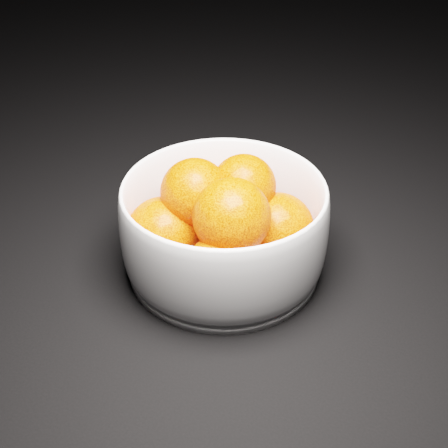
% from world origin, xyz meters
% --- Properties ---
extents(bowl, '(0.19, 0.19, 0.09)m').
position_xyz_m(bowl, '(-0.25, -0.01, 0.05)').
color(bowl, white).
rests_on(bowl, ground).
extents(orange_pile, '(0.17, 0.16, 0.11)m').
position_xyz_m(orange_pile, '(-0.25, -0.01, 0.06)').
color(orange_pile, '#F74609').
rests_on(orange_pile, bowl).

